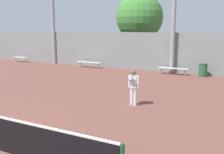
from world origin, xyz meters
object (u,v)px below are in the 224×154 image
at_px(bench_courtside_far, 89,62).
at_px(trash_bin, 203,70).
at_px(bench_adjacent_court, 21,58).
at_px(bench_courtside_near, 173,69).
at_px(light_pole_far_right, 52,5).
at_px(tennis_player, 133,86).
at_px(tree_green_broad, 139,17).

xyz_separation_m(bench_courtside_far, trash_bin, (8.99, 0.13, 0.01)).
bearing_deg(bench_adjacent_court, bench_courtside_near, 0.00).
xyz_separation_m(bench_courtside_near, light_pole_far_right, (-11.19, 0.69, 4.83)).
distance_m(tennis_player, bench_courtside_far, 11.02).
distance_m(light_pole_far_right, tree_green_broad, 7.99).
distance_m(bench_courtside_far, light_pole_far_right, 6.44).
bearing_deg(bench_courtside_far, bench_adjacent_court, 180.00).
bearing_deg(trash_bin, bench_adjacent_court, -179.55).
relative_size(light_pole_far_right, trash_bin, 10.81).
bearing_deg(light_pole_far_right, trash_bin, -2.43).
xyz_separation_m(bench_courtside_near, tree_green_broad, (-4.69, 5.22, 3.76)).
height_order(light_pole_far_right, trash_bin, light_pole_far_right).
distance_m(trash_bin, tree_green_broad, 9.21).
distance_m(tennis_player, tree_green_broad, 14.71).
distance_m(bench_courtside_near, trash_bin, 2.01).
relative_size(bench_courtside_far, light_pole_far_right, 0.23).
relative_size(bench_adjacent_court, tree_green_broad, 0.26).
relative_size(bench_courtside_near, tree_green_broad, 0.33).
bearing_deg(bench_courtside_far, trash_bin, 0.84).
bearing_deg(bench_adjacent_court, light_pole_far_right, 10.99).
height_order(bench_courtside_far, light_pole_far_right, light_pole_far_right).
distance_m(bench_courtside_far, bench_adjacent_court, 7.77).
xyz_separation_m(light_pole_far_right, tree_green_broad, (6.50, 4.53, -1.07)).
bearing_deg(bench_courtside_near, light_pole_far_right, 176.46).
height_order(tennis_player, tree_green_broad, tree_green_broad).
bearing_deg(light_pole_far_right, tennis_player, -37.33).
xyz_separation_m(bench_adjacent_court, light_pole_far_right, (3.56, 0.69, 4.83)).
distance_m(bench_courtside_near, light_pole_far_right, 12.21).
height_order(trash_bin, tree_green_broad, tree_green_broad).
bearing_deg(bench_courtside_near, bench_courtside_far, -180.00).
bearing_deg(bench_courtside_far, tree_green_broad, 66.30).
bearing_deg(light_pole_far_right, bench_courtside_near, -3.54).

